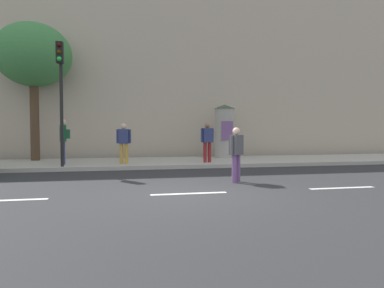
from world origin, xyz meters
name	(u,v)px	position (x,y,z in m)	size (l,w,h in m)	color
ground_plane	(189,194)	(0.00, 0.00, 0.00)	(80.00, 80.00, 0.00)	#2B2B2D
sidewalk_curb	(159,162)	(0.00, 7.00, 0.07)	(36.00, 4.00, 0.15)	#B2ADA3
lane_markings	(189,194)	(0.00, 0.00, 0.00)	(25.80, 0.16, 0.01)	silver
building_backdrop	(150,77)	(0.00, 12.00, 4.52)	(36.00, 5.00, 9.03)	#B7A893
traffic_light	(61,84)	(-3.70, 5.24, 3.14)	(0.24, 0.45, 4.47)	black
poster_column	(224,131)	(3.30, 8.20, 1.45)	(1.03, 1.03, 2.57)	#9E9B93
street_tree	(33,56)	(-5.32, 8.28, 4.70)	(3.22, 3.22, 5.97)	#4C3826
pedestrian_near_pole	(236,150)	(1.64, 1.46, 0.91)	(0.48, 0.47, 1.56)	#724C84
pedestrian_with_backpack	(207,139)	(1.88, 5.88, 1.10)	(0.58, 0.34, 1.64)	maroon
pedestrian_with_bag	(124,141)	(-1.49, 5.86, 1.07)	(0.56, 0.30, 1.59)	#B78C33
pedestrian_tallest	(64,137)	(-3.79, 6.22, 1.21)	(0.43, 0.61, 1.77)	navy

